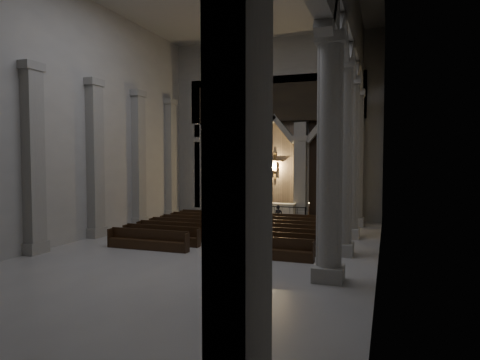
{
  "coord_description": "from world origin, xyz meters",
  "views": [
    {
      "loc": [
        7.3,
        -16.59,
        4.06
      ],
      "look_at": [
        0.51,
        3.0,
        2.98
      ],
      "focal_mm": 32.0,
      "sensor_mm": 36.0,
      "label": 1
    }
  ],
  "objects_px": {
    "altar_rail": "(267,211)",
    "worshipper": "(278,216)",
    "candle_stand_right": "(309,218)",
    "pews": "(233,233)",
    "candle_stand_left": "(229,214)",
    "altar": "(282,210)"
  },
  "relations": [
    {
      "from": "pews",
      "to": "worshipper",
      "type": "relative_size",
      "value": 7.1
    },
    {
      "from": "altar",
      "to": "worshipper",
      "type": "bearing_deg",
      "value": -79.96
    },
    {
      "from": "altar",
      "to": "worshipper",
      "type": "xyz_separation_m",
      "value": [
        0.62,
        -3.53,
        0.06
      ]
    },
    {
      "from": "candle_stand_right",
      "to": "altar",
      "type": "bearing_deg",
      "value": 146.04
    },
    {
      "from": "candle_stand_right",
      "to": "altar_rail",
      "type": "bearing_deg",
      "value": 176.65
    },
    {
      "from": "altar_rail",
      "to": "worshipper",
      "type": "xyz_separation_m",
      "value": [
        1.33,
        -2.32,
        -0.01
      ]
    },
    {
      "from": "altar",
      "to": "pews",
      "type": "xyz_separation_m",
      "value": [
        -0.7,
        -7.58,
        -0.31
      ]
    },
    {
      "from": "altar",
      "to": "altar_rail",
      "type": "distance_m",
      "value": 1.4
    },
    {
      "from": "altar",
      "to": "candle_stand_right",
      "type": "bearing_deg",
      "value": -33.96
    },
    {
      "from": "candle_stand_left",
      "to": "pews",
      "type": "distance_m",
      "value": 6.84
    },
    {
      "from": "candle_stand_left",
      "to": "pews",
      "type": "bearing_deg",
      "value": -67.71
    },
    {
      "from": "candle_stand_left",
      "to": "candle_stand_right",
      "type": "height_order",
      "value": "candle_stand_left"
    },
    {
      "from": "candle_stand_right",
      "to": "worshipper",
      "type": "xyz_separation_m",
      "value": [
        -1.41,
        -2.16,
        0.3
      ]
    },
    {
      "from": "worshipper",
      "to": "altar_rail",
      "type": "bearing_deg",
      "value": 115.22
    },
    {
      "from": "altar_rail",
      "to": "worshipper",
      "type": "height_order",
      "value": "worshipper"
    },
    {
      "from": "altar_rail",
      "to": "altar",
      "type": "bearing_deg",
      "value": 59.73
    },
    {
      "from": "candle_stand_right",
      "to": "worshipper",
      "type": "height_order",
      "value": "worshipper"
    },
    {
      "from": "altar",
      "to": "candle_stand_left",
      "type": "bearing_deg",
      "value": -159.27
    },
    {
      "from": "candle_stand_right",
      "to": "pews",
      "type": "height_order",
      "value": "candle_stand_right"
    },
    {
      "from": "altar_rail",
      "to": "pews",
      "type": "xyz_separation_m",
      "value": [
        0.0,
        -6.37,
        -0.38
      ]
    },
    {
      "from": "pews",
      "to": "candle_stand_left",
      "type": "bearing_deg",
      "value": 112.29
    },
    {
      "from": "candle_stand_left",
      "to": "worshipper",
      "type": "height_order",
      "value": "candle_stand_left"
    }
  ]
}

